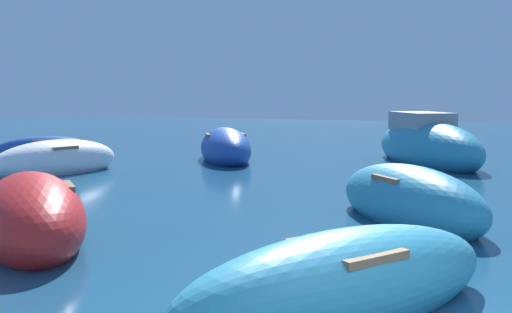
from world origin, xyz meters
name	(u,v)px	position (x,y,z in m)	size (l,w,h in m)	color
moored_boat_0	(427,146)	(-1.80, 13.85, 0.53)	(4.48, 5.62, 1.93)	teal
moored_boat_1	(32,218)	(-6.39, 2.19, 0.36)	(3.51, 3.43, 1.29)	#B21E1E
moored_boat_2	(57,161)	(-10.91, 7.96, 0.33)	(2.37, 3.85, 1.17)	white
moored_boat_5	(344,284)	(-1.61, 1.17, 0.30)	(3.18, 3.74, 1.07)	teal
moored_boat_7	(225,149)	(-7.88, 12.25, 0.38)	(3.46, 4.24, 1.36)	#1E479E
moored_boat_8	(409,201)	(-1.46, 5.55, 0.34)	(3.34, 3.45, 1.22)	teal
moored_boat_9	(45,150)	(-13.90, 10.88, 0.26)	(3.25, 2.52, 0.92)	#1E479E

